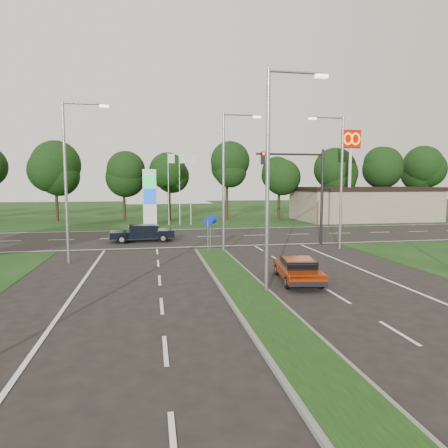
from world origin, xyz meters
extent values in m
plane|color=black|center=(0.00, 0.00, 0.00)|extent=(160.00, 160.00, 0.00)
cube|color=black|center=(0.00, 55.00, 0.00)|extent=(160.00, 50.00, 0.02)
cube|color=black|center=(0.00, 24.00, 0.00)|extent=(160.00, 12.00, 0.02)
cube|color=slate|center=(0.00, 4.00, 0.06)|extent=(2.00, 26.00, 0.12)
cube|color=gray|center=(22.00, 36.00, 2.00)|extent=(16.00, 9.00, 4.00)
cylinder|color=gray|center=(0.80, 6.00, 4.50)|extent=(0.16, 0.16, 9.00)
cylinder|color=gray|center=(1.90, 6.00, 8.90)|extent=(2.20, 0.10, 0.10)
cube|color=#FFF2CC|center=(3.00, 6.00, 8.80)|extent=(0.50, 0.22, 0.12)
cylinder|color=gray|center=(0.80, 16.00, 4.50)|extent=(0.16, 0.16, 9.00)
cylinder|color=gray|center=(1.90, 16.00, 8.90)|extent=(2.20, 0.10, 0.10)
cube|color=#FFF2CC|center=(3.00, 16.00, 8.80)|extent=(0.50, 0.22, 0.12)
cylinder|color=gray|center=(-8.50, 14.00, 4.50)|extent=(0.16, 0.16, 9.00)
cylinder|color=gray|center=(-7.40, 14.00, 8.90)|extent=(2.20, 0.10, 0.10)
cube|color=#FFF2CC|center=(-6.30, 14.00, 8.80)|extent=(0.50, 0.22, 0.12)
cylinder|color=gray|center=(9.00, 16.00, 4.50)|extent=(0.16, 0.16, 9.00)
cylinder|color=gray|center=(7.90, 16.00, 8.90)|extent=(2.20, 0.10, 0.10)
cube|color=#FFF2CC|center=(6.80, 16.00, 8.80)|extent=(0.50, 0.22, 0.12)
cylinder|color=black|center=(8.50, 18.00, 3.50)|extent=(0.20, 0.20, 7.00)
cylinder|color=black|center=(6.00, 18.00, 6.60)|extent=(5.00, 0.14, 0.14)
cube|color=black|center=(4.00, 18.00, 6.30)|extent=(0.28, 0.28, 0.90)
sphere|color=#FF190C|center=(4.00, 17.82, 6.60)|extent=(0.20, 0.20, 0.20)
cylinder|color=gray|center=(-0.30, 15.50, 1.10)|extent=(0.06, 0.06, 2.20)
cylinder|color=#0C26A5|center=(-0.30, 15.50, 2.10)|extent=(0.56, 0.04, 0.56)
cylinder|color=gray|center=(0.00, 16.50, 1.10)|extent=(0.06, 0.06, 2.20)
cylinder|color=#0C26A5|center=(0.00, 16.50, 2.10)|extent=(0.56, 0.04, 0.56)
cylinder|color=gray|center=(0.30, 17.20, 1.10)|extent=(0.06, 0.06, 2.20)
cylinder|color=#0C26A5|center=(0.30, 17.20, 2.10)|extent=(0.56, 0.04, 0.56)
cube|color=silver|center=(-4.00, 33.00, 3.00)|extent=(1.40, 0.30, 6.00)
cube|color=#0CA53F|center=(-4.00, 32.82, 4.80)|extent=(1.30, 0.08, 1.20)
cube|color=#0C3FBF|center=(-4.00, 32.82, 3.20)|extent=(1.30, 0.08, 1.60)
cylinder|color=silver|center=(-2.00, 34.00, 4.00)|extent=(0.08, 0.08, 8.00)
cube|color=#B2D8B2|center=(-1.65, 34.00, 7.20)|extent=(0.70, 0.02, 1.00)
cylinder|color=silver|center=(-0.80, 34.00, 4.00)|extent=(0.08, 0.08, 8.00)
cube|color=#B2D8B2|center=(-0.45, 34.00, 7.20)|extent=(0.70, 0.02, 1.00)
cylinder|color=silver|center=(0.40, 34.00, 4.00)|extent=(0.08, 0.08, 8.00)
cube|color=#B2D8B2|center=(0.75, 34.00, 7.20)|extent=(0.70, 0.02, 1.00)
cylinder|color=silver|center=(18.00, 32.00, 5.00)|extent=(0.30, 0.30, 10.00)
cube|color=#BF0C07|center=(18.00, 32.00, 9.40)|extent=(2.20, 0.35, 2.00)
torus|color=#FFC600|center=(17.55, 31.78, 9.40)|extent=(1.06, 0.16, 1.06)
torus|color=#FFC600|center=(18.45, 31.78, 9.40)|extent=(1.06, 0.16, 1.06)
cylinder|color=black|center=(0.00, 40.00, 2.20)|extent=(0.36, 0.36, 4.40)
sphere|color=black|center=(0.00, 40.00, 6.50)|extent=(6.00, 6.00, 6.00)
sphere|color=black|center=(0.30, 39.80, 7.50)|extent=(4.80, 4.80, 4.80)
cube|color=#992608|center=(2.79, 7.66, 0.50)|extent=(2.16, 4.16, 0.41)
cube|color=black|center=(2.78, 7.58, 0.89)|extent=(1.61, 1.92, 0.38)
cube|color=#992608|center=(2.78, 7.58, 1.08)|extent=(1.49, 1.60, 0.04)
cylinder|color=black|center=(2.24, 9.02, 0.28)|extent=(0.26, 0.58, 0.56)
cylinder|color=black|center=(3.69, 8.82, 0.28)|extent=(0.26, 0.58, 0.56)
cylinder|color=black|center=(1.89, 6.50, 0.28)|extent=(0.26, 0.58, 0.56)
cylinder|color=black|center=(3.34, 6.30, 0.28)|extent=(0.26, 0.58, 0.56)
cube|color=black|center=(-4.58, 21.96, 0.60)|extent=(4.91, 2.25, 0.49)
cube|color=black|center=(-4.49, 21.96, 1.07)|extent=(2.21, 1.79, 0.46)
cube|color=black|center=(-4.49, 21.96, 1.30)|extent=(1.82, 1.67, 0.04)
cylinder|color=black|center=(-6.06, 20.96, 0.34)|extent=(0.69, 0.26, 0.68)
cylinder|color=black|center=(-6.17, 22.76, 0.34)|extent=(0.69, 0.26, 0.68)
cylinder|color=black|center=(-3.00, 21.15, 0.34)|extent=(0.69, 0.26, 0.68)
cylinder|color=black|center=(-3.11, 22.95, 0.34)|extent=(0.69, 0.26, 0.68)
camera|label=1|loc=(-3.79, -9.53, 4.52)|focal=32.00mm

